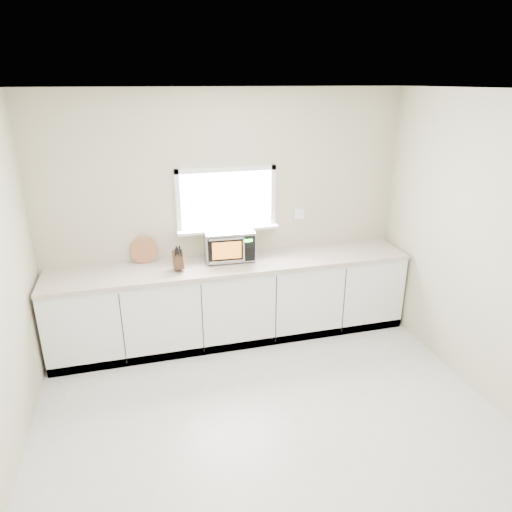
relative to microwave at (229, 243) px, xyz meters
name	(u,v)px	position (x,y,z in m)	size (l,w,h in m)	color
ground	(280,441)	(0.02, -1.82, -1.10)	(4.00, 4.00, 0.00)	beige
back_wall	(227,215)	(0.02, 0.17, 0.27)	(4.00, 0.17, 2.70)	#B1AA8C
cabinets	(234,302)	(0.02, -0.12, -0.66)	(3.92, 0.60, 0.88)	white
countertop	(233,264)	(0.02, -0.13, -0.20)	(3.92, 0.64, 0.04)	#C4AFA1
microwave	(229,243)	(0.00, 0.00, 0.00)	(0.54, 0.46, 0.34)	black
knife_block	(178,259)	(-0.57, -0.18, -0.06)	(0.10, 0.20, 0.28)	#462B19
cutting_board	(144,250)	(-0.90, 0.12, -0.03)	(0.29, 0.29, 0.02)	#AF6A44
coffee_grinder	(243,246)	(0.18, 0.07, -0.07)	(0.15, 0.15, 0.22)	#A7AAAF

